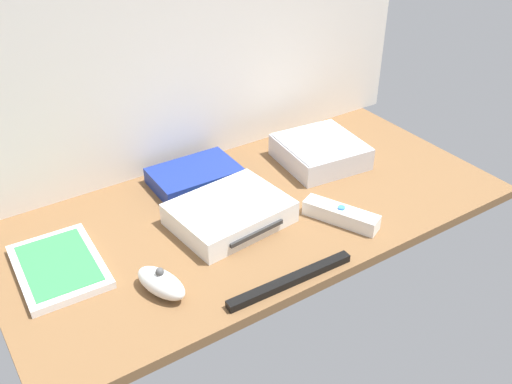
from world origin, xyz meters
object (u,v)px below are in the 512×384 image
game_console (230,213)px  network_router (195,176)px  remote_wand (341,215)px  sensor_bar (291,280)px  game_case (59,266)px  remote_nunchuk (161,283)px  mini_computer (320,151)px

game_console → network_router: size_ratio=1.24×
remote_wand → sensor_bar: remote_wand is taller
game_case → sensor_bar: (31.06, -24.64, -0.06)cm
game_console → game_case: 31.93cm
network_router → game_case: bearing=-159.0°
sensor_bar → remote_nunchuk: bearing=153.8°
remote_nunchuk → sensor_bar: (18.81, -9.83, -1.34)cm
mini_computer → sensor_bar: (-29.54, -29.25, -1.94)cm
game_case → remote_wand: (49.46, -15.65, 0.75)cm
mini_computer → game_case: size_ratio=0.96×
mini_computer → remote_nunchuk: size_ratio=1.71×
mini_computer → sensor_bar: size_ratio=0.78×
game_console → sensor_bar: 20.43cm
remote_wand → remote_nunchuk: 37.23cm
sensor_bar → network_router: bearing=88.6°
remote_nunchuk → game_case: bearing=111.3°
mini_computer → remote_wand: bearing=-118.8°
remote_nunchuk → game_console: bearing=10.3°
game_console → network_router: 16.38cm
game_case → remote_wand: bearing=-15.3°
mini_computer → sensor_bar: mini_computer is taller
game_console → game_case: size_ratio=1.15×
mini_computer → network_router: mini_computer is taller
game_case → sensor_bar: size_ratio=0.81×
game_console → sensor_bar: bearing=-97.2°
game_console → remote_nunchuk: size_ratio=2.07×
game_case → sensor_bar: 39.64cm
game_console → network_router: (1.25, 16.32, -0.50)cm
remote_wand → sensor_bar: size_ratio=0.62×
game_case → network_router: bearing=22.4°
game_console → remote_nunchuk: 22.05cm
game_console → remote_nunchuk: remote_nunchuk is taller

